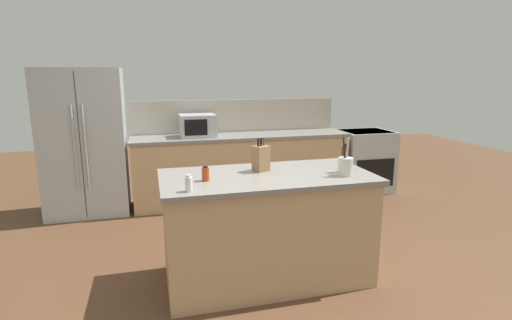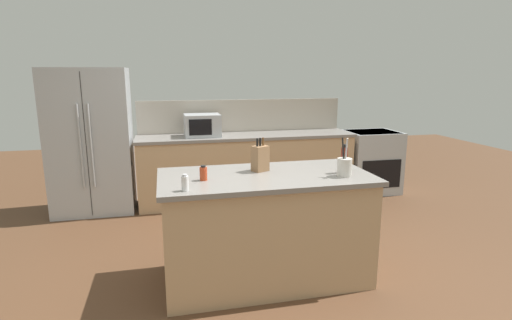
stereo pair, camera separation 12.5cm
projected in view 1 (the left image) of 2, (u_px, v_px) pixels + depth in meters
The scene contains 13 objects.
ground_plane at pixel (266, 277), 3.54m from camera, with size 14.00×14.00×0.00m, color brown.
back_counter_run at pixel (242, 168), 5.59m from camera, with size 2.98×0.66×0.94m.
wall_backsplash at pixel (237, 116), 5.74m from camera, with size 2.94×0.03×0.46m, color #B2A899.
kitchen_island at pixel (267, 227), 3.44m from camera, with size 1.77×0.89×0.94m.
refrigerator at pixel (85, 142), 5.03m from camera, with size 0.99×0.75×1.84m.
range_oven at pixel (364, 160), 6.08m from camera, with size 0.76×0.65×0.92m.
microwave at pixel (197, 126), 5.31m from camera, with size 0.47×0.39×0.29m.
knife_block at pixel (261, 158), 3.44m from camera, with size 0.16×0.15×0.29m.
utensil_crock at pixel (345, 166), 3.29m from camera, with size 0.12×0.12×0.32m.
spice_jar_oregano at pixel (348, 164), 3.51m from camera, with size 0.05×0.05×0.10m.
salt_shaker at pixel (189, 184), 2.85m from camera, with size 0.05×0.05×0.12m.
vinegar_bottle at pixel (345, 159), 3.40m from camera, with size 0.06×0.06×0.25m.
spice_jar_paprika at pixel (206, 174), 3.14m from camera, with size 0.06×0.06×0.12m.
Camera 1 is at (-0.93, -3.10, 1.77)m, focal length 28.00 mm.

